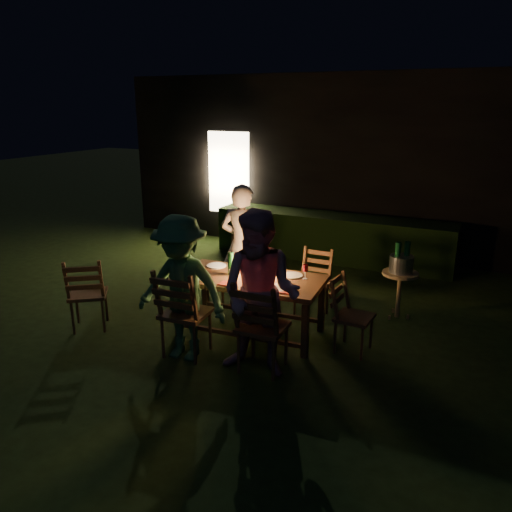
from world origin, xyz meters
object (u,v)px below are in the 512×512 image
at_px(chair_end, 352,328).
at_px(lantern, 256,264).
at_px(chair_spare, 89,306).
at_px(bottle_table, 231,263).
at_px(side_table, 400,278).
at_px(chair_far_right, 312,296).
at_px(bottle_bucket_a, 397,261).
at_px(chair_near_left, 186,328).
at_px(bottle_bucket_b, 406,260).
at_px(chair_far_left, 241,283).
at_px(dining_table, 250,283).
at_px(chair_near_right, 262,342).
at_px(person_opp_right, 260,295).
at_px(ice_bucket, 401,264).
at_px(person_house_side, 242,246).
at_px(person_opp_left, 181,289).

distance_m(chair_end, lantern, 1.33).
distance_m(chair_spare, lantern, 2.13).
relative_size(bottle_table, side_table, 0.45).
distance_m(chair_far_right, lantern, 1.06).
height_order(chair_far_right, chair_end, chair_far_right).
relative_size(chair_spare, bottle_bucket_a, 3.04).
relative_size(chair_near_left, bottle_bucket_b, 3.35).
bearing_deg(chair_far_left, bottle_table, 104.27).
height_order(dining_table, bottle_bucket_a, bottle_bucket_a).
height_order(chair_end, side_table, chair_end).
distance_m(chair_near_right, bottle_bucket_a, 2.23).
distance_m(chair_far_left, person_opp_right, 1.91).
bearing_deg(chair_far_right, dining_table, 59.28).
bearing_deg(bottle_bucket_a, dining_table, -140.59).
height_order(chair_near_left, chair_spare, chair_near_left).
height_order(dining_table, ice_bucket, ice_bucket).
height_order(side_table, bottle_bucket_b, bottle_bucket_b).
xyz_separation_m(dining_table, bottle_bucket_a, (1.47, 1.21, 0.13)).
distance_m(chair_near_right, bottle_bucket_b, 2.34).
xyz_separation_m(chair_spare, bottle_bucket_a, (3.32, 1.96, 0.48)).
bearing_deg(ice_bucket, person_opp_right, -116.57).
height_order(chair_end, bottle_table, bottle_table).
relative_size(chair_near_left, ice_bucket, 3.57).
relative_size(chair_near_left, person_house_side, 0.64).
height_order(person_house_side, ice_bucket, person_house_side).
bearing_deg(chair_near_left, bottle_bucket_a, 42.81).
distance_m(chair_far_left, chair_end, 1.85).
relative_size(chair_spare, person_opp_left, 0.61).
height_order(person_house_side, lantern, person_house_side).
height_order(person_opp_right, person_opp_left, person_opp_right).
xyz_separation_m(chair_near_left, lantern, (0.44, 0.85, 0.55)).
bearing_deg(chair_near_left, bottle_table, 75.11).
bearing_deg(chair_spare, chair_far_left, 11.97).
bearing_deg(chair_near_right, person_opp_right, -86.69).
height_order(dining_table, chair_spare, chair_spare).
relative_size(side_table, ice_bucket, 2.06).
height_order(bottle_table, ice_bucket, bottle_table).
bearing_deg(chair_end, bottle_bucket_a, 171.50).
height_order(chair_near_right, lantern, lantern).
xyz_separation_m(chair_far_right, bottle_table, (-0.75, -0.82, 0.58)).
xyz_separation_m(chair_far_right, chair_end, (0.73, -0.72, -0.00)).
bearing_deg(dining_table, lantern, 45.00).
bearing_deg(chair_near_right, person_house_side, 121.74).
distance_m(dining_table, bottle_table, 0.33).
height_order(side_table, ice_bucket, ice_bucket).
relative_size(chair_far_right, bottle_bucket_a, 2.84).
bearing_deg(lantern, side_table, 39.04).
bearing_deg(chair_near_left, person_opp_left, -90.55).
relative_size(chair_near_left, chair_far_right, 1.18).
relative_size(dining_table, chair_far_right, 1.96).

